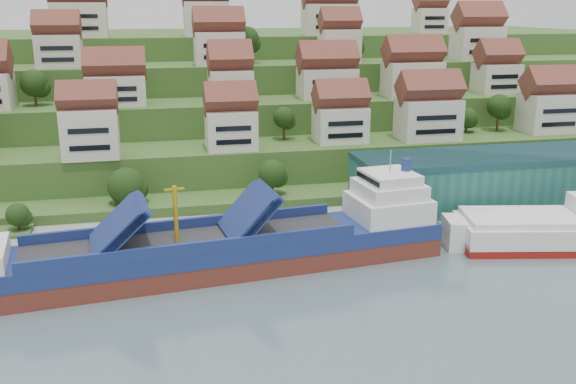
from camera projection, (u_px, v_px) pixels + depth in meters
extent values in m
plane|color=slate|center=(258.00, 270.00, 98.36)|extent=(300.00, 300.00, 0.00)
cube|color=gray|center=(353.00, 223.00, 116.22)|extent=(180.00, 14.00, 2.20)
cube|color=#2D4C1E|center=(206.00, 144.00, 178.45)|extent=(260.00, 128.00, 4.00)
cube|color=#2D4C1E|center=(204.00, 128.00, 182.16)|extent=(260.00, 118.00, 11.00)
cube|color=#2D4C1E|center=(201.00, 111.00, 188.68)|extent=(260.00, 102.00, 18.00)
cube|color=#2D4C1E|center=(198.00, 96.00, 195.20)|extent=(260.00, 86.00, 25.00)
cube|color=#2D4C1E|center=(195.00, 83.00, 202.80)|extent=(260.00, 68.00, 31.00)
cube|color=beige|center=(90.00, 133.00, 121.42)|extent=(10.42, 7.03, 9.42)
cube|color=beige|center=(231.00, 130.00, 129.16)|extent=(9.92, 7.62, 7.86)
cube|color=beige|center=(340.00, 124.00, 136.01)|extent=(10.69, 7.73, 7.45)
cube|color=beige|center=(428.00, 119.00, 138.62)|extent=(12.81, 8.26, 8.68)
cube|color=beige|center=(548.00, 113.00, 146.83)|extent=(12.06, 8.31, 8.77)
cube|color=beige|center=(116.00, 90.00, 139.34)|extent=(12.53, 7.90, 6.53)
cube|color=beige|center=(231.00, 87.00, 142.05)|extent=(9.22, 8.56, 7.37)
cube|color=beige|center=(327.00, 83.00, 150.49)|extent=(13.08, 8.36, 6.89)
cube|color=beige|center=(412.00, 79.00, 152.04)|extent=(13.11, 8.18, 8.28)
cube|color=beige|center=(496.00, 78.00, 159.34)|extent=(10.00, 8.04, 7.16)
cube|color=beige|center=(59.00, 51.00, 149.31)|extent=(10.17, 7.30, 7.54)
cube|color=beige|center=(219.00, 49.00, 155.57)|extent=(11.77, 7.79, 7.91)
cube|color=beige|center=(339.00, 46.00, 161.61)|extent=(9.60, 7.14, 8.27)
cube|color=beige|center=(477.00, 43.00, 169.90)|extent=(12.11, 8.47, 8.67)
cube|color=beige|center=(79.00, 20.00, 165.11)|extent=(13.88, 7.51, 8.75)
cube|color=beige|center=(206.00, 19.00, 171.50)|extent=(11.67, 8.15, 9.00)
cube|color=beige|center=(329.00, 20.00, 177.87)|extent=(14.42, 8.73, 8.42)
cube|color=beige|center=(430.00, 21.00, 189.96)|extent=(8.81, 7.05, 7.26)
ellipsoid|color=#1F3D14|center=(272.00, 174.00, 122.05)|extent=(5.39, 5.39, 5.39)
ellipsoid|color=#1F3D14|center=(126.00, 186.00, 116.89)|extent=(6.87, 6.87, 6.87)
ellipsoid|color=#1F3D14|center=(467.00, 118.00, 146.25)|extent=(4.76, 4.76, 4.76)
ellipsoid|color=#1F3D14|center=(499.00, 106.00, 147.16)|extent=(5.52, 5.52, 5.52)
ellipsoid|color=#1F3D14|center=(284.00, 117.00, 137.58)|extent=(4.60, 4.60, 4.60)
ellipsoid|color=#1F3D14|center=(401.00, 69.00, 157.20)|extent=(5.28, 5.28, 5.28)
ellipsoid|color=#1F3D14|center=(34.00, 83.00, 138.34)|extent=(5.87, 5.87, 5.87)
ellipsoid|color=#1F3D14|center=(247.00, 39.00, 160.43)|extent=(6.31, 6.31, 6.31)
ellipsoid|color=#1F3D14|center=(327.00, 40.00, 167.57)|extent=(4.83, 4.83, 4.83)
ellipsoid|color=#1F3D14|center=(354.00, 46.00, 167.55)|extent=(5.01, 5.01, 5.01)
ellipsoid|color=#1F3D14|center=(18.00, 215.00, 106.98)|extent=(3.94, 3.94, 3.94)
cube|color=#225D54|center=(510.00, 178.00, 122.95)|extent=(60.00, 15.00, 10.00)
cylinder|color=gray|center=(352.00, 205.00, 109.69)|extent=(0.16, 0.16, 8.00)
cube|color=maroon|center=(356.00, 184.00, 108.81)|extent=(1.20, 0.05, 0.80)
cube|color=maroon|center=(204.00, 266.00, 97.28)|extent=(75.99, 19.69, 4.82)
cube|color=navy|center=(203.00, 247.00, 96.40)|extent=(76.00, 19.80, 2.51)
cube|color=#262628|center=(190.00, 240.00, 95.46)|extent=(48.98, 15.02, 0.29)
cube|color=navy|center=(115.00, 227.00, 91.29)|extent=(8.34, 11.36, 6.66)
cube|color=navy|center=(246.00, 214.00, 97.19)|extent=(7.98, 11.32, 7.04)
cylinder|color=gold|center=(176.00, 215.00, 93.68)|extent=(0.74, 0.74, 8.67)
cube|color=silver|center=(388.00, 207.00, 104.97)|extent=(12.69, 12.18, 3.86)
cube|color=silver|center=(389.00, 189.00, 104.11)|extent=(10.65, 10.82, 2.41)
cube|color=silver|center=(390.00, 177.00, 103.54)|extent=(8.61, 9.46, 1.73)
cylinder|color=navy|center=(406.00, 165.00, 103.92)|extent=(1.70, 1.70, 2.12)
cube|color=maroon|center=(551.00, 242.00, 108.02)|extent=(32.70, 17.25, 2.69)
cube|color=white|center=(553.00, 230.00, 107.38)|extent=(32.72, 17.36, 3.31)
cube|color=white|center=(554.00, 218.00, 106.80)|extent=(30.95, 15.82, 1.24)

